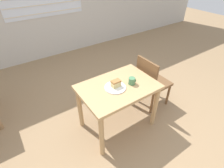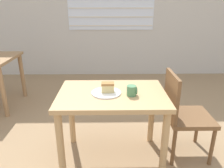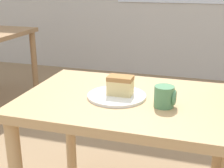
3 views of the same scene
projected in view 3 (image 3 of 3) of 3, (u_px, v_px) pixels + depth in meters
dining_table_near at (128, 121)px, 1.43m from camera, size 0.95×0.66×0.70m
plate at (117, 96)px, 1.39m from camera, size 0.26×0.26×0.01m
cake_slice at (120, 85)px, 1.38m from camera, size 0.11×0.07×0.09m
coffee_mug at (165, 97)px, 1.27m from camera, size 0.09×0.08×0.09m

